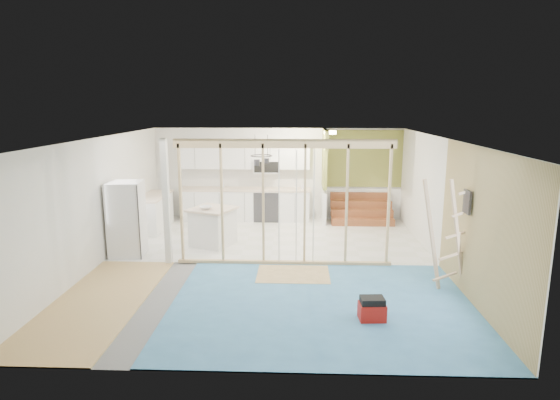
{
  "coord_description": "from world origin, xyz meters",
  "views": [
    {
      "loc": [
        0.58,
        -9.21,
        3.27
      ],
      "look_at": [
        0.2,
        0.6,
        1.24
      ],
      "focal_mm": 30.0,
      "sensor_mm": 36.0,
      "label": 1
    }
  ],
  "objects_px": {
    "toolbox": "(372,310)",
    "island": "(213,227)",
    "ladder": "(448,235)",
    "fridge": "(127,219)"
  },
  "relations": [
    {
      "from": "toolbox",
      "to": "ladder",
      "type": "relative_size",
      "value": 0.21
    },
    {
      "from": "toolbox",
      "to": "ladder",
      "type": "height_order",
      "value": "ladder"
    },
    {
      "from": "fridge",
      "to": "toolbox",
      "type": "height_order",
      "value": "fridge"
    },
    {
      "from": "toolbox",
      "to": "ladder",
      "type": "bearing_deg",
      "value": 35.49
    },
    {
      "from": "island",
      "to": "toolbox",
      "type": "bearing_deg",
      "value": -27.51
    },
    {
      "from": "fridge",
      "to": "island",
      "type": "bearing_deg",
      "value": 19.6
    },
    {
      "from": "island",
      "to": "toolbox",
      "type": "distance_m",
      "value": 4.9
    },
    {
      "from": "island",
      "to": "ladder",
      "type": "distance_m",
      "value": 5.29
    },
    {
      "from": "toolbox",
      "to": "ladder",
      "type": "distance_m",
      "value": 2.07
    },
    {
      "from": "toolbox",
      "to": "island",
      "type": "bearing_deg",
      "value": 125.73
    }
  ]
}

